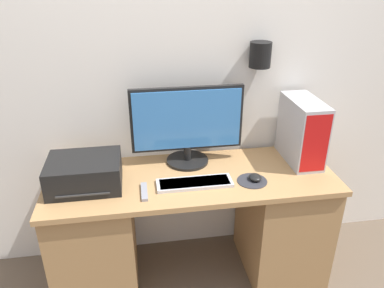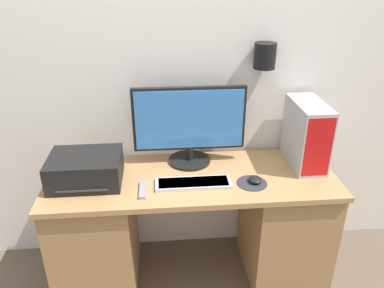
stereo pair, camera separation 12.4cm
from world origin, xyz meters
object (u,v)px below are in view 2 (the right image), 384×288
(monitor, at_px, (189,123))
(computer_tower, at_px, (306,134))
(keyboard, at_px, (193,183))
(mouse, at_px, (255,180))
(printer, at_px, (86,169))
(remote_control, at_px, (143,190))

(monitor, distance_m, computer_tower, 0.67)
(keyboard, distance_m, mouse, 0.33)
(monitor, distance_m, keyboard, 0.35)
(keyboard, distance_m, printer, 0.58)
(mouse, distance_m, computer_tower, 0.42)
(computer_tower, bearing_deg, remote_control, -166.62)
(keyboard, relative_size, printer, 1.08)
(monitor, relative_size, remote_control, 4.02)
(mouse, xyz_separation_m, remote_control, (-0.60, -0.03, -0.01))
(computer_tower, bearing_deg, printer, -175.42)
(mouse, xyz_separation_m, printer, (-0.90, 0.09, 0.06))
(computer_tower, bearing_deg, keyboard, -164.68)
(keyboard, distance_m, remote_control, 0.27)
(keyboard, relative_size, remote_control, 2.54)
(monitor, height_order, computer_tower, monitor)
(mouse, bearing_deg, monitor, 140.74)
(computer_tower, height_order, remote_control, computer_tower)
(computer_tower, xyz_separation_m, printer, (-1.23, -0.10, -0.11))
(keyboard, bearing_deg, remote_control, -171.54)
(keyboard, relative_size, computer_tower, 1.08)
(keyboard, relative_size, mouse, 5.02)
(monitor, xyz_separation_m, keyboard, (-0.00, -0.26, -0.23))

